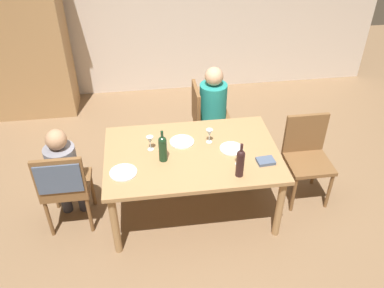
{
  "coord_description": "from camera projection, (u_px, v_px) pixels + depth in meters",
  "views": [
    {
      "loc": [
        -0.42,
        -3.0,
        3.01
      ],
      "look_at": [
        0.0,
        0.0,
        0.82
      ],
      "focal_mm": 37.15,
      "sensor_mm": 36.0,
      "label": 1
    }
  ],
  "objects": [
    {
      "name": "ground_plane",
      "position": [
        192.0,
        207.0,
        4.22
      ],
      "size": [
        10.0,
        10.0,
        0.0
      ],
      "primitive_type": "plane",
      "color": "#846647"
    },
    {
      "name": "rear_room_partition",
      "position": [
        165.0,
        2.0,
        5.63
      ],
      "size": [
        6.4,
        0.12,
        2.7
      ],
      "primitive_type": "cube",
      "color": "beige",
      "rests_on": "ground_plane"
    },
    {
      "name": "armoire_cabinet",
      "position": [
        22.0,
        37.0,
        5.2
      ],
      "size": [
        1.18,
        0.62,
        2.18
      ],
      "color": "#A87F51",
      "rests_on": "ground_plane"
    },
    {
      "name": "dining_table",
      "position": [
        192.0,
        159.0,
        3.84
      ],
      "size": [
        1.66,
        1.09,
        0.72
      ],
      "color": "#A87F51",
      "rests_on": "ground_plane"
    },
    {
      "name": "chair_far_right",
      "position": [
        205.0,
        116.0,
        4.68
      ],
      "size": [
        0.44,
        0.44,
        0.92
      ],
      "rotation": [
        0.0,
        0.0,
        -1.57
      ],
      "color": "brown",
      "rests_on": "ground_plane"
    },
    {
      "name": "chair_left_end",
      "position": [
        63.0,
        183.0,
        3.63
      ],
      "size": [
        0.44,
        0.46,
        0.92
      ],
      "color": "brown",
      "rests_on": "ground_plane"
    },
    {
      "name": "chair_right_end",
      "position": [
        307.0,
        152.0,
        4.11
      ],
      "size": [
        0.44,
        0.44,
        0.92
      ],
      "rotation": [
        0.0,
        0.0,
        3.14
      ],
      "color": "brown",
      "rests_on": "ground_plane"
    },
    {
      "name": "person_woman_host",
      "position": [
        215.0,
        106.0,
        4.61
      ],
      "size": [
        0.36,
        0.31,
        1.15
      ],
      "rotation": [
        0.0,
        0.0,
        -1.57
      ],
      "color": "#33333D",
      "rests_on": "ground_plane"
    },
    {
      "name": "person_man_bearded",
      "position": [
        64.0,
        169.0,
        3.73
      ],
      "size": [
        0.28,
        0.33,
        1.09
      ],
      "color": "#33333D",
      "rests_on": "ground_plane"
    },
    {
      "name": "wine_bottle_tall_green",
      "position": [
        163.0,
        148.0,
        3.62
      ],
      "size": [
        0.08,
        0.08,
        0.32
      ],
      "color": "#19381E",
      "rests_on": "dining_table"
    },
    {
      "name": "wine_bottle_dark_red",
      "position": [
        240.0,
        162.0,
        3.44
      ],
      "size": [
        0.07,
        0.07,
        0.34
      ],
      "color": "black",
      "rests_on": "dining_table"
    },
    {
      "name": "wine_glass_near_left",
      "position": [
        239.0,
        155.0,
        3.59
      ],
      "size": [
        0.07,
        0.07,
        0.15
      ],
      "color": "silver",
      "rests_on": "dining_table"
    },
    {
      "name": "wine_glass_centre",
      "position": [
        150.0,
        140.0,
        3.77
      ],
      "size": [
        0.07,
        0.07,
        0.15
      ],
      "color": "silver",
      "rests_on": "dining_table"
    },
    {
      "name": "wine_glass_near_right",
      "position": [
        209.0,
        133.0,
        3.87
      ],
      "size": [
        0.07,
        0.07,
        0.15
      ],
      "color": "silver",
      "rests_on": "dining_table"
    },
    {
      "name": "dinner_plate_host",
      "position": [
        182.0,
        142.0,
        3.92
      ],
      "size": [
        0.24,
        0.24,
        0.01
      ],
      "primitive_type": "cylinder",
      "color": "white",
      "rests_on": "dining_table"
    },
    {
      "name": "dinner_plate_guest_left",
      "position": [
        123.0,
        172.0,
        3.54
      ],
      "size": [
        0.25,
        0.25,
        0.01
      ],
      "primitive_type": "cylinder",
      "color": "white",
      "rests_on": "dining_table"
    },
    {
      "name": "dinner_plate_guest_right",
      "position": [
        231.0,
        148.0,
        3.83
      ],
      "size": [
        0.23,
        0.23,
        0.01
      ],
      "primitive_type": "cylinder",
      "color": "white",
      "rests_on": "dining_table"
    },
    {
      "name": "folded_napkin",
      "position": [
        266.0,
        161.0,
        3.66
      ],
      "size": [
        0.17,
        0.13,
        0.03
      ],
      "primitive_type": "cube",
      "rotation": [
        0.0,
        0.0,
        0.07
      ],
      "color": "#4C5B75",
      "rests_on": "dining_table"
    }
  ]
}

